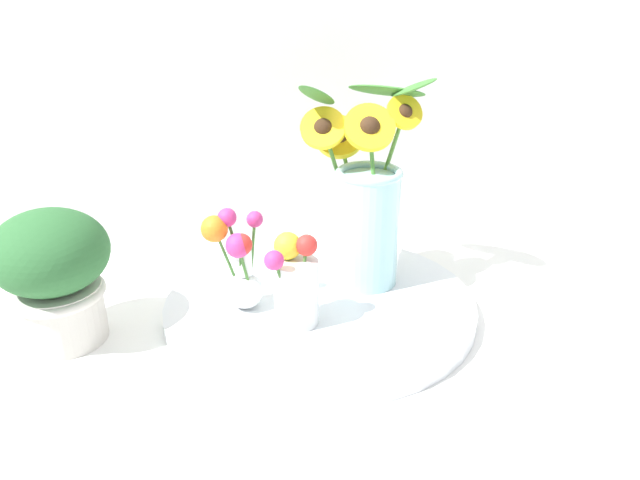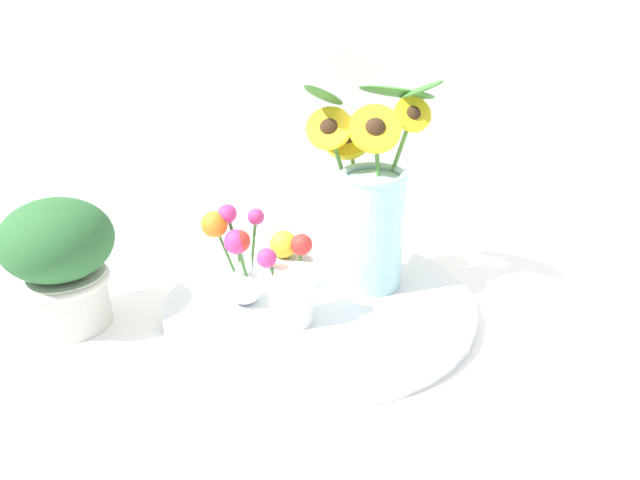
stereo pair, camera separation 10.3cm
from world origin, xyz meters
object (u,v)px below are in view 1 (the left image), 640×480
object	(u,v)px
vase_small_center	(295,283)
potted_plant	(53,272)
serving_tray	(320,305)
vase_bulb_right	(239,262)
mason_jar_sunflowers	(366,206)

from	to	relation	value
vase_small_center	potted_plant	size ratio (longest dim) A/B	0.69
serving_tray	vase_small_center	distance (m)	0.12
vase_small_center	vase_bulb_right	size ratio (longest dim) A/B	0.85
potted_plant	vase_small_center	bearing A→B (deg)	-7.48
vase_small_center	vase_bulb_right	world-z (taller)	vase_bulb_right
vase_bulb_right	vase_small_center	bearing A→B (deg)	-34.59
vase_small_center	potted_plant	xyz separation A→B (m)	(-0.37, 0.05, 0.03)
serving_tray	potted_plant	xyz separation A→B (m)	(-0.42, -0.02, 0.11)
serving_tray	vase_bulb_right	size ratio (longest dim) A/B	3.03
serving_tray	potted_plant	size ratio (longest dim) A/B	2.43
mason_jar_sunflowers	potted_plant	bearing A→B (deg)	-170.87
vase_bulb_right	potted_plant	bearing A→B (deg)	-177.93
mason_jar_sunflowers	vase_bulb_right	distance (m)	0.25
serving_tray	potted_plant	bearing A→B (deg)	-177.17
serving_tray	mason_jar_sunflowers	size ratio (longest dim) A/B	1.44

